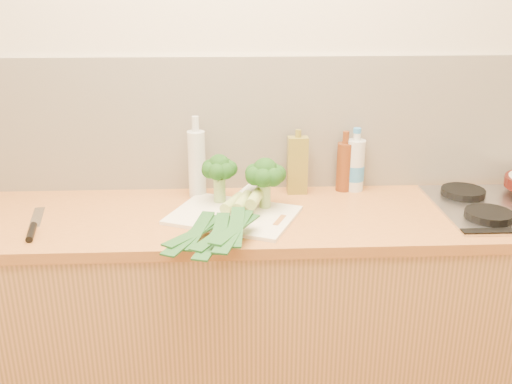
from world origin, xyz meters
TOP-DOWN VIEW (x-y plane):
  - room_shell at (0.00, 1.49)m, footprint 3.50×3.50m
  - counter at (0.00, 1.20)m, footprint 3.20×0.62m
  - chopping_board at (-0.05, 1.17)m, footprint 0.53×0.47m
  - broccoli_left at (-0.10, 1.29)m, footprint 0.14×0.14m
  - broccoli_right at (0.07, 1.23)m, footprint 0.15×0.15m
  - leek_front at (-0.08, 1.14)m, footprint 0.32×0.61m
  - leek_mid at (-0.03, 1.10)m, footprint 0.24×0.66m
  - leek_back at (0.01, 1.08)m, footprint 0.22×0.61m
  - chefs_knife at (-0.74, 1.07)m, footprint 0.09×0.32m
  - oil_tin at (0.22, 1.41)m, footprint 0.08×0.05m
  - glass_bottle at (-0.19, 1.40)m, footprint 0.07×0.07m
  - amber_bottle at (0.41, 1.44)m, footprint 0.06×0.06m
  - water_bottle at (0.46, 1.44)m, footprint 0.08×0.08m

SIDE VIEW (x-z plane):
  - counter at x=0.00m, z-range 0.00..0.90m
  - chopping_board at x=-0.05m, z-range 0.90..0.91m
  - chefs_knife at x=-0.74m, z-range 0.90..0.92m
  - leek_front at x=-0.08m, z-range 0.92..0.96m
  - leek_mid at x=-0.03m, z-range 0.93..0.98m
  - leek_back at x=0.01m, z-range 0.95..0.99m
  - water_bottle at x=0.46m, z-range 0.88..1.12m
  - amber_bottle at x=0.41m, z-range 0.88..1.13m
  - oil_tin at x=0.22m, z-range 0.89..1.15m
  - glass_bottle at x=-0.19m, z-range 0.88..1.20m
  - broccoli_left at x=-0.10m, z-range 0.95..1.14m
  - broccoli_right at x=0.07m, z-range 0.95..1.14m
  - room_shell at x=0.00m, z-range -0.58..2.92m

